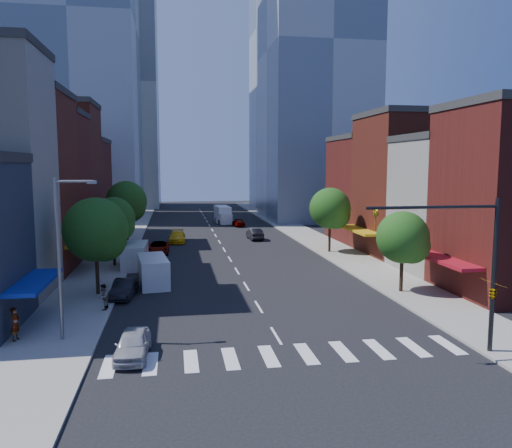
{
  "coord_description": "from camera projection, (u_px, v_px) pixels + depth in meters",
  "views": [
    {
      "loc": [
        -5.7,
        -27.34,
        9.81
      ],
      "look_at": [
        0.96,
        12.94,
        5.0
      ],
      "focal_mm": 35.0,
      "sensor_mm": 36.0,
      "label": 1
    }
  ],
  "objects": [
    {
      "name": "ground",
      "position": [
        276.0,
        336.0,
        28.86
      ],
      "size": [
        220.0,
        220.0,
        0.0
      ],
      "primitive_type": "plane",
      "color": "black",
      "rests_on": "ground"
    },
    {
      "name": "sidewalk_left",
      "position": [
        123.0,
        239.0,
        66.02
      ],
      "size": [
        5.0,
        120.0,
        0.15
      ],
      "primitive_type": "cube",
      "color": "gray",
      "rests_on": "ground"
    },
    {
      "name": "sidewalk_right",
      "position": [
        306.0,
        235.0,
        70.07
      ],
      "size": [
        5.0,
        120.0,
        0.15
      ],
      "primitive_type": "cube",
      "color": "gray",
      "rests_on": "ground"
    },
    {
      "name": "crosswalk",
      "position": [
        288.0,
        355.0,
        25.92
      ],
      "size": [
        19.0,
        3.0,
        0.01
      ],
      "primitive_type": "cube",
      "color": "silver",
      "rests_on": "ground"
    },
    {
      "name": "bldg_left_2",
      "position": [
        0.0,
        186.0,
        44.61
      ],
      "size": [
        12.0,
        9.0,
        16.0
      ],
      "primitive_type": "cube",
      "color": "#571F14",
      "rests_on": "ground"
    },
    {
      "name": "bldg_left_3",
      "position": [
        28.0,
        187.0,
        52.99
      ],
      "size": [
        12.0,
        8.0,
        15.0
      ],
      "primitive_type": "cube",
      "color": "#521814",
      "rests_on": "ground"
    },
    {
      "name": "bldg_left_4",
      "position": [
        47.0,
        176.0,
        61.21
      ],
      "size": [
        12.0,
        9.0,
        17.0
      ],
      "primitive_type": "cube",
      "color": "#571F14",
      "rests_on": "ground"
    },
    {
      "name": "bldg_left_5",
      "position": [
        64.0,
        189.0,
        70.75
      ],
      "size": [
        12.0,
        10.0,
        13.0
      ],
      "primitive_type": "cube",
      "color": "#521814",
      "rests_on": "ground"
    },
    {
      "name": "bldg_right_1",
      "position": [
        465.0,
        207.0,
        46.26
      ],
      "size": [
        12.0,
        8.0,
        12.0
      ],
      "primitive_type": "cube",
      "color": "#B5B1A7",
      "rests_on": "ground"
    },
    {
      "name": "bldg_right_2",
      "position": [
        419.0,
        186.0,
        54.9
      ],
      "size": [
        12.0,
        10.0,
        15.0
      ],
      "primitive_type": "cube",
      "color": "#571F14",
      "rests_on": "ground"
    },
    {
      "name": "bldg_right_3",
      "position": [
        381.0,
        191.0,
        64.81
      ],
      "size": [
        12.0,
        10.0,
        13.0
      ],
      "primitive_type": "cube",
      "color": "#521814",
      "rests_on": "ground"
    },
    {
      "name": "tower_nw",
      "position": [
        79.0,
        25.0,
        89.78
      ],
      "size": [
        20.0,
        22.0,
        70.0
      ],
      "primitive_type": "cube",
      "color": "#8C99A8",
      "rests_on": "ground"
    },
    {
      "name": "tower_ne",
      "position": [
        316.0,
        52.0,
        89.33
      ],
      "size": [
        18.0,
        20.0,
        60.0
      ],
      "primitive_type": "cube",
      "color": "#9EA5AD",
      "rests_on": "ground"
    },
    {
      "name": "tower_far_e",
      "position": [
        305.0,
        29.0,
        111.35
      ],
      "size": [
        22.0,
        22.0,
        80.0
      ],
      "primitive_type": "cube",
      "color": "#8C99A8",
      "rests_on": "ground"
    },
    {
      "name": "tower_far_w",
      "position": [
        118.0,
        87.0,
        115.75
      ],
      "size": [
        18.0,
        18.0,
        56.0
      ],
      "primitive_type": "cube",
      "color": "#9EA5AD",
      "rests_on": "ground"
    },
    {
      "name": "traffic_signal",
      "position": [
        484.0,
        276.0,
        25.58
      ],
      "size": [
        7.24,
        2.24,
        8.0
      ],
      "color": "black",
      "rests_on": "sidewalk_right"
    },
    {
      "name": "streetlight",
      "position": [
        62.0,
        249.0,
        27.31
      ],
      "size": [
        2.25,
        0.25,
        9.0
      ],
      "color": "slate",
      "rests_on": "sidewalk_left"
    },
    {
      "name": "tree_left_near",
      "position": [
        98.0,
        232.0,
        37.16
      ],
      "size": [
        4.8,
        4.8,
        7.3
      ],
      "color": "black",
      "rests_on": "sidewalk_left"
    },
    {
      "name": "tree_left_mid",
      "position": [
        115.0,
        221.0,
        47.97
      ],
      "size": [
        4.2,
        4.2,
        6.65
      ],
      "color": "black",
      "rests_on": "sidewalk_left"
    },
    {
      "name": "tree_left_far",
      "position": [
        128.0,
        203.0,
        61.61
      ],
      "size": [
        5.0,
        5.0,
        7.75
      ],
      "color": "black",
      "rests_on": "sidewalk_left"
    },
    {
      "name": "tree_right_near",
      "position": [
        405.0,
        239.0,
        38.02
      ],
      "size": [
        4.0,
        4.0,
        6.2
      ],
      "color": "black",
      "rests_on": "sidewalk_right"
    },
    {
      "name": "tree_right_far",
      "position": [
        332.0,
        210.0,
        55.58
      ],
      "size": [
        4.6,
        4.6,
        7.2
      ],
      "color": "black",
      "rests_on": "sidewalk_right"
    },
    {
      "name": "parked_car_front",
      "position": [
        133.0,
        344.0,
        25.54
      ],
      "size": [
        1.87,
        4.16,
        1.39
      ],
      "primitive_type": "imported",
      "rotation": [
        0.0,
        0.0,
        -0.06
      ],
      "color": "#B1B0B5",
      "rests_on": "ground"
    },
    {
      "name": "parked_car_second",
      "position": [
        124.0,
        289.0,
        37.11
      ],
      "size": [
        1.9,
        4.27,
        1.36
      ],
      "primitive_type": "imported",
      "rotation": [
        0.0,
        0.0,
        -0.11
      ],
      "color": "black",
      "rests_on": "ground"
    },
    {
      "name": "parked_car_third",
      "position": [
        158.0,
        248.0,
        55.6
      ],
      "size": [
        2.33,
        4.87,
        1.34
      ],
      "primitive_type": "imported",
      "rotation": [
        0.0,
        0.0,
        -0.02
      ],
      "color": "#999999",
      "rests_on": "ground"
    },
    {
      "name": "parked_car_rear",
      "position": [
        137.0,
        256.0,
        50.43
      ],
      "size": [
        2.29,
        5.05,
        1.43
      ],
      "primitive_type": "imported",
      "rotation": [
        0.0,
        0.0,
        0.06
      ],
      "color": "black",
      "rests_on": "ground"
    },
    {
      "name": "cargo_van_near",
      "position": [
        153.0,
        271.0,
        40.9
      ],
      "size": [
        2.89,
        5.72,
        2.33
      ],
      "rotation": [
        0.0,
        0.0,
        0.13
      ],
      "color": "silver",
      "rests_on": "ground"
    },
    {
      "name": "cargo_van_far",
      "position": [
        135.0,
        256.0,
        47.94
      ],
      "size": [
        2.32,
        5.5,
        2.32
      ],
      "rotation": [
        0.0,
        0.0,
        -0.02
      ],
      "color": "silver",
      "rests_on": "ground"
    },
    {
      "name": "taxi",
      "position": [
        177.0,
        237.0,
        63.73
      ],
      "size": [
        2.21,
        5.08,
        1.45
      ],
      "primitive_type": "imported",
      "rotation": [
        0.0,
        0.0,
        -0.03
      ],
      "color": "yellow",
      "rests_on": "ground"
    },
    {
      "name": "traffic_car_oncoming",
      "position": [
        255.0,
        234.0,
        66.19
      ],
      "size": [
        1.8,
        4.59,
        1.49
      ],
      "primitive_type": "imported",
      "rotation": [
        0.0,
        0.0,
        3.19
      ],
      "color": "black",
      "rests_on": "ground"
    },
    {
      "name": "traffic_car_far",
      "position": [
        239.0,
        222.0,
        80.37
      ],
      "size": [
        1.9,
        3.98,
        1.31
      ],
      "primitive_type": "imported",
      "rotation": [
        0.0,
        0.0,
        3.23
      ],
      "color": "#999999",
      "rests_on": "ground"
    },
    {
      "name": "box_truck",
      "position": [
        223.0,
        215.0,
        85.07
      ],
      "size": [
        2.59,
        7.25,
        2.87
      ],
      "rotation": [
        0.0,
        0.0,
        0.07
      ],
      "color": "silver",
      "rests_on": "ground"
    },
    {
      "name": "pedestrian_near",
      "position": [
        15.0,
        324.0,
        27.58
      ],
      "size": [
        0.61,
        0.78,
        1.88
      ],
      "primitive_type": "imported",
      "rotation": [
        0.0,
        0.0,
        1.32
      ],
      "color": "#999999",
      "rests_on": "sidewalk_left"
    },
    {
      "name": "pedestrian_far",
      "position": [
        103.0,
        297.0,
        33.45
      ],
      "size": [
        0.8,
        0.95,
        1.75
      ],
      "primitive_type": "imported",
      "rotation": [
        0.0,
        0.0,
        -1.74
      ],
      "color": "#999999",
      "rests_on": "sidewalk_left"
    }
  ]
}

